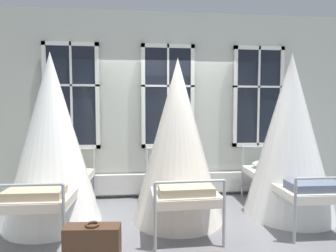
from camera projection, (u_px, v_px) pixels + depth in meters
name	position (u px, v px, depth m)	size (l,w,h in m)	color
ground	(175.00, 220.00, 4.07)	(19.09, 19.09, 0.00)	slate
back_wall_with_windows	(167.00, 105.00, 5.17)	(7.44, 0.10, 3.38)	#B2B7AD
window_bank	(168.00, 135.00, 5.09)	(4.39, 0.10, 2.72)	black
cot_first	(52.00, 141.00, 3.91)	(1.33, 1.87, 2.42)	#9EA3A8
cot_second	(178.00, 142.00, 4.04)	(1.33, 1.88, 2.35)	#9EA3A8
cot_third	(290.00, 137.00, 4.21)	(1.33, 1.86, 2.46)	#9EA3A8
suitcase_dark	(93.00, 247.00, 2.83)	(0.57, 0.25, 0.47)	#472D1E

